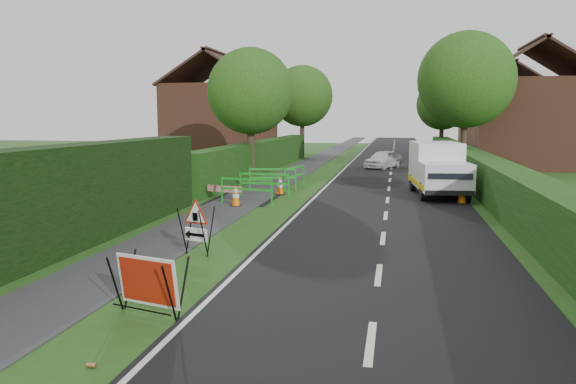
{
  "coord_description": "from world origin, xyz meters",
  "views": [
    {
      "loc": [
        2.79,
        -10.11,
        3.16
      ],
      "look_at": [
        0.14,
        3.6,
        1.3
      ],
      "focal_mm": 35.0,
      "sensor_mm": 36.0,
      "label": 1
    }
  ],
  "objects": [
    {
      "name": "house_east_b",
      "position": [
        12.0,
        42.0,
        2.9
      ],
      "size": [
        7.5,
        7.4,
        7.88
      ],
      "color": "brown",
      "rests_on": "ground"
    },
    {
      "name": "ped_barrier_0",
      "position": [
        -2.57,
        9.58,
        0.63
      ],
      "size": [
        2.09,
        0.69,
        1.0
      ],
      "rotation": [
        0.0,
        0.0,
        -0.17
      ],
      "color": "#1A931F",
      "rests_on": "ground"
    },
    {
      "name": "footpath",
      "position": [
        -3.0,
        35.0,
        0.01
      ],
      "size": [
        2.0,
        90.0,
        0.02
      ],
      "primitive_type": "cube",
      "color": "#2D2D30",
      "rests_on": "ground"
    },
    {
      "name": "hedge_east",
      "position": [
        6.5,
        16.0,
        0.0
      ],
      "size": [
        1.2,
        50.0,
        1.5
      ],
      "primitive_type": "cube",
      "color": "#14380F",
      "rests_on": "ground"
    },
    {
      "name": "ped_barrier_3",
      "position": [
        -1.7,
        14.63,
        0.63
      ],
      "size": [
        0.85,
        2.08,
        1.0
      ],
      "rotation": [
        0.0,
        0.0,
        1.32
      ],
      "color": "#1A931F",
      "rests_on": "ground"
    },
    {
      "name": "traffic_cone_2",
      "position": [
        4.74,
        15.3,
        0.39
      ],
      "size": [
        0.38,
        0.38,
        0.79
      ],
      "color": "black",
      "rests_on": "ground"
    },
    {
      "name": "tree_ne",
      "position": [
        6.4,
        22.0,
        5.17
      ],
      "size": [
        5.2,
        5.2,
        7.79
      ],
      "color": "#2D2116",
      "rests_on": "ground"
    },
    {
      "name": "house_east_a",
      "position": [
        11.0,
        28.0,
        2.9
      ],
      "size": [
        7.5,
        7.4,
        7.88
      ],
      "color": "brown",
      "rests_on": "ground"
    },
    {
      "name": "red_rect_sign",
      "position": [
        -1.04,
        -2.06,
        0.56
      ],
      "size": [
        1.28,
        0.97,
        0.97
      ],
      "rotation": [
        0.0,
        0.0,
        -0.28
      ],
      "color": "black",
      "rests_on": "ground"
    },
    {
      "name": "ped_barrier_2",
      "position": [
        -2.5,
        13.7,
        0.63
      ],
      "size": [
        2.09,
        0.75,
        1.0
      ],
      "rotation": [
        0.0,
        0.0,
        0.2
      ],
      "color": "#1A931F",
      "rests_on": "ground"
    },
    {
      "name": "traffic_cone_1",
      "position": [
        5.15,
        13.74,
        0.39
      ],
      "size": [
        0.38,
        0.38,
        0.79
      ],
      "color": "black",
      "rests_on": "ground"
    },
    {
      "name": "litter_can",
      "position": [
        -0.94,
        -3.95,
        0.0
      ],
      "size": [
        0.12,
        0.07,
        0.07
      ],
      "primitive_type": "cylinder",
      "rotation": [
        0.0,
        1.57,
        0.0
      ],
      "color": "#BF7F4C",
      "rests_on": "ground"
    },
    {
      "name": "tree_fw",
      "position": [
        -4.6,
        34.0,
        4.83
      ],
      "size": [
        4.8,
        4.8,
        7.24
      ],
      "color": "#2D2116",
      "rests_on": "ground"
    },
    {
      "name": "redwhite_plank",
      "position": [
        -3.64,
        10.29,
        0.0
      ],
      "size": [
        1.46,
        0.4,
        0.25
      ],
      "primitive_type": "cube",
      "rotation": [
        0.0,
        0.0,
        -0.25
      ],
      "color": "red",
      "rests_on": "ground"
    },
    {
      "name": "triangle_sign",
      "position": [
        -1.69,
        1.84,
        0.77
      ],
      "size": [
        0.96,
        0.96,
        1.11
      ],
      "rotation": [
        0.0,
        0.0,
        -0.31
      ],
      "color": "black",
      "rests_on": "ground"
    },
    {
      "name": "tree_nw",
      "position": [
        -4.6,
        18.0,
        4.48
      ],
      "size": [
        4.4,
        4.4,
        6.7
      ],
      "color": "#2D2116",
      "rests_on": "ground"
    },
    {
      "name": "works_van",
      "position": [
        4.47,
        13.31,
        1.13
      ],
      "size": [
        2.32,
        4.86,
        2.14
      ],
      "rotation": [
        0.0,
        0.0,
        0.11
      ],
      "color": "silver",
      "rests_on": "ground"
    },
    {
      "name": "ped_barrier_1",
      "position": [
        -2.36,
        11.52,
        0.63
      ],
      "size": [
        2.07,
        0.39,
        1.0
      ],
      "rotation": [
        0.0,
        0.0,
        -0.02
      ],
      "color": "#1A931F",
      "rests_on": "ground"
    },
    {
      "name": "traffic_cone_3",
      "position": [
        -2.82,
        9.03,
        0.39
      ],
      "size": [
        0.38,
        0.38,
        0.79
      ],
      "color": "black",
      "rests_on": "ground"
    },
    {
      "name": "traffic_cone_4",
      "position": [
        -1.89,
        12.33,
        0.39
      ],
      "size": [
        0.38,
        0.38,
        0.79
      ],
      "color": "black",
      "rests_on": "ground"
    },
    {
      "name": "tree_fe",
      "position": [
        6.4,
        38.0,
        4.22
      ],
      "size": [
        4.2,
        4.2,
        6.33
      ],
      "color": "#2D2116",
      "rests_on": "ground"
    },
    {
      "name": "ground",
      "position": [
        0.0,
        0.0,
        0.0
      ],
      "size": [
        120.0,
        120.0,
        0.0
      ],
      "primitive_type": "plane",
      "color": "#2A4D16",
      "rests_on": "ground"
    },
    {
      "name": "road_surface",
      "position": [
        2.5,
        35.0,
        0.0
      ],
      "size": [
        6.0,
        90.0,
        0.02
      ],
      "primitive_type": "cube",
      "color": "black",
      "rests_on": "ground"
    },
    {
      "name": "hatchback_car",
      "position": [
        1.99,
        25.44,
        0.57
      ],
      "size": [
        2.6,
        3.58,
        1.13
      ],
      "primitive_type": "imported",
      "rotation": [
        0.0,
        0.0,
        -0.43
      ],
      "color": "white",
      "rests_on": "ground"
    },
    {
      "name": "hedge_west_near",
      "position": [
        -5.0,
        0.0,
        0.0
      ],
      "size": [
        1.1,
        18.0,
        2.5
      ],
      "primitive_type": "cube",
      "color": "black",
      "rests_on": "ground"
    },
    {
      "name": "house_west",
      "position": [
        -10.0,
        30.0,
        2.9
      ],
      "size": [
        7.5,
        7.4,
        7.88
      ],
      "color": "brown",
      "rests_on": "ground"
    },
    {
      "name": "hedge_west_far",
      "position": [
        -5.0,
        22.0,
        0.0
      ],
      "size": [
        1.0,
        24.0,
        1.8
      ],
      "primitive_type": "cube",
      "color": "#14380F",
      "rests_on": "ground"
    },
    {
      "name": "traffic_cone_0",
      "position": [
        5.21,
        11.21,
        0.39
      ],
      "size": [
        0.38,
        0.38,
        0.79
      ],
      "color": "black",
      "rests_on": "ground"
    }
  ]
}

